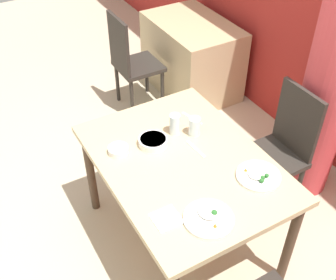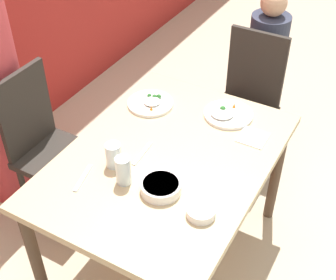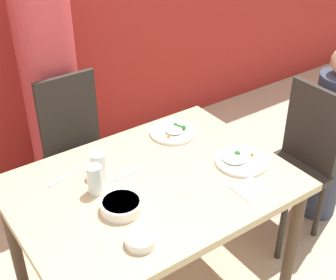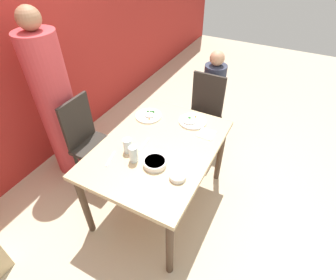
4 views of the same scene
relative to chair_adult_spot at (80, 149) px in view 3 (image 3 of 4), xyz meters
name	(u,v)px [view 3 (image 3 of 4)]	position (x,y,z in m)	size (l,w,h in m)	color
dining_table	(152,197)	(0.00, -0.81, 0.17)	(1.28, 0.94, 0.76)	tan
chair_adult_spot	(80,149)	(0.00, 0.00, 0.00)	(0.40, 0.40, 0.96)	#2D2823
chair_child_spot	(295,161)	(0.98, -0.86, 0.00)	(0.40, 0.40, 0.96)	#2D2823
person_adult	(51,85)	(0.00, 0.34, 0.30)	(0.36, 0.36, 1.75)	#C63D42
person_child	(328,142)	(1.28, -0.86, 0.02)	(0.26, 0.26, 1.16)	#33384C
bowl_curry	(121,205)	(-0.22, -0.90, 0.28)	(0.18, 0.18, 0.05)	white
plate_rice_adult	(173,132)	(0.33, -0.52, 0.27)	(0.25, 0.25, 0.04)	white
plate_rice_child	(240,160)	(0.44, -0.93, 0.27)	(0.26, 0.26, 0.05)	white
bowl_rice_small	(141,240)	(-0.26, -1.12, 0.28)	(0.13, 0.13, 0.04)	white
glass_water_tall	(95,179)	(-0.25, -0.73, 0.32)	(0.07, 0.07, 0.14)	silver
glass_water_short	(98,165)	(-0.18, -0.63, 0.32)	(0.07, 0.07, 0.12)	silver
napkin_folded	(251,189)	(0.34, -1.12, 0.26)	(0.14, 0.14, 0.01)	white
fork_steel	(64,178)	(-0.32, -0.55, 0.26)	(0.18, 0.06, 0.01)	silver
spoon_steel	(131,173)	(-0.05, -0.70, 0.26)	(0.18, 0.03, 0.01)	silver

